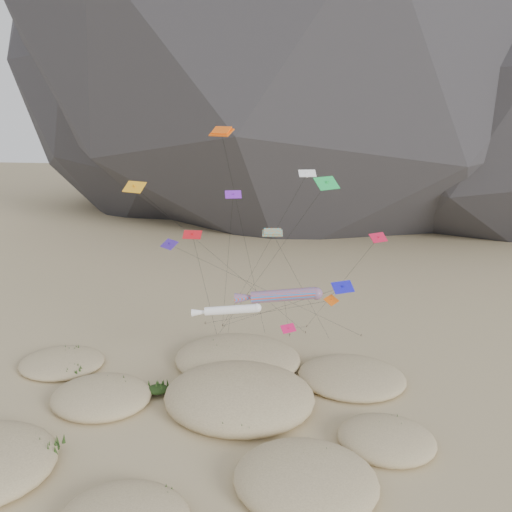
{
  "coord_description": "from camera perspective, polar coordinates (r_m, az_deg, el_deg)",
  "views": [
    {
      "loc": [
        9.86,
        -39.69,
        29.56
      ],
      "look_at": [
        2.29,
        12.0,
        14.58
      ],
      "focal_mm": 35.0,
      "sensor_mm": 36.0,
      "label": 1
    }
  ],
  "objects": [
    {
      "name": "white_tube_kite",
      "position": [
        52.2,
        -3.23,
        -6.19
      ],
      "size": [
        7.29,
        15.75,
        10.6
      ],
      "color": "white",
      "rests_on": "ground"
    },
    {
      "name": "rainbow_tube_kite",
      "position": [
        52.37,
        2.83,
        -4.53
      ],
      "size": [
        9.26,
        15.0,
        12.24
      ],
      "color": "#FF3D1A",
      "rests_on": "ground"
    },
    {
      "name": "dunes",
      "position": [
        53.26,
        -5.93,
        -16.89
      ],
      "size": [
        47.18,
        37.01,
        4.28
      ],
      "color": "#CCB789",
      "rests_on": "ground"
    },
    {
      "name": "dune_grass",
      "position": [
        53.11,
        -4.02,
        -16.77
      ],
      "size": [
        40.75,
        28.58,
        1.52
      ],
      "color": "black",
      "rests_on": "ground"
    },
    {
      "name": "ground",
      "position": [
        50.46,
        -4.84,
        -19.92
      ],
      "size": [
        500.0,
        500.0,
        0.0
      ],
      "primitive_type": "plane",
      "color": "#CCB789",
      "rests_on": "ground"
    },
    {
      "name": "delta_kites",
      "position": [
        53.93,
        0.82,
        2.48
      ],
      "size": [
        29.1,
        19.35,
        23.35
      ],
      "color": "orange",
      "rests_on": "ground"
    },
    {
      "name": "multi_parafoil",
      "position": [
        56.02,
        1.98,
        2.53
      ],
      "size": [
        8.16,
        9.44,
        17.15
      ],
      "color": "orange",
      "rests_on": "ground"
    },
    {
      "name": "kite_stakes",
      "position": [
        70.78,
        1.63,
        -8.56
      ],
      "size": [
        22.4,
        5.09,
        0.3
      ],
      "color": "#3F2D1E",
      "rests_on": "ground"
    },
    {
      "name": "orange_parafoil",
      "position": [
        55.4,
        -3.92,
        13.72
      ],
      "size": [
        5.17,
        10.73,
        28.22
      ],
      "color": "#FF5D0D",
      "rests_on": "ground"
    }
  ]
}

